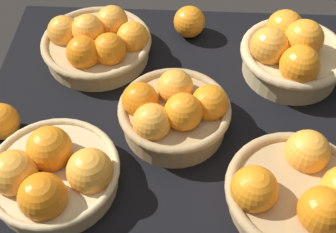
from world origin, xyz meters
TOP-DOWN VIEW (x-y plane):
  - market_tray at (0.00, 0.00)cm, footprint 84.00×72.00cm
  - basket_center at (1.92, 3.21)cm, footprint 22.21×22.21cm
  - basket_near_left at (-22.90, -14.47)cm, footprint 23.21×23.21cm
  - basket_near_right at (20.05, -17.33)cm, footprint 25.08×25.08cm
  - basket_far_left at (-20.70, 19.50)cm, footprint 25.39×25.39cm
  - basket_far_right at (22.75, 18.29)cm, footprint 23.89×23.89cm
  - loose_orange_front_gap at (35.56, 6.30)cm, footprint 7.26×7.26cm
  - loose_orange_back_gap at (-0.59, -26.61)cm, footprint 7.53×7.53cm

SIDE VIEW (x-z plane):
  - market_tray at x=0.00cm, z-range 0.00..3.00cm
  - loose_orange_front_gap at x=35.56cm, z-range 3.00..10.26cm
  - loose_orange_back_gap at x=-0.59cm, z-range 3.00..10.53cm
  - basket_far_left at x=-20.70cm, z-range 1.76..12.30cm
  - basket_far_right at x=22.75cm, z-range 1.77..12.66cm
  - basket_near_right at x=20.05cm, z-range 1.96..12.50cm
  - basket_center at x=1.92cm, z-range 2.12..13.80cm
  - basket_near_left at x=-22.90cm, z-range 1.74..15.25cm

